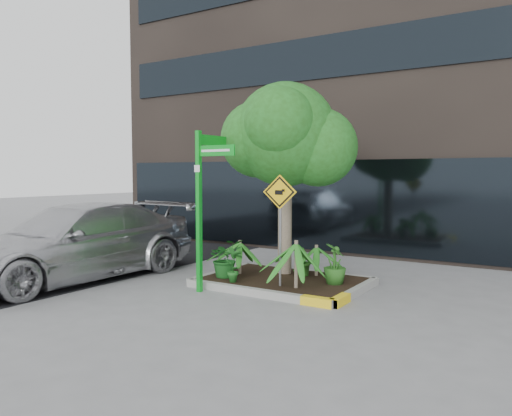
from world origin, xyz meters
The scene contains 15 objects.
ground centered at (0.00, 0.00, 0.00)m, with size 80.00×80.00×0.00m, color gray.
asphalt_road centered at (-6.50, 0.00, 0.01)m, with size 7.00×80.00×0.01m, color black.
building centered at (0.50, 8.50, 7.50)m, with size 18.00×8.00×15.00m, color #2D2621.
planter centered at (0.23, 0.27, 0.10)m, with size 3.35×2.36×0.15m.
tree centered at (-0.04, 0.82, 3.15)m, with size 2.88×2.55×4.32m.
palm_front centered at (0.83, -0.32, 1.00)m, with size 1.02×1.02×1.14m.
palm_left centered at (-0.82, 0.21, 0.83)m, with size 0.82×0.82×0.91m.
palm_back centered at (0.67, 0.91, 0.76)m, with size 0.74×0.74×0.82m.
parked_car centered at (-3.95, -1.60, 0.82)m, with size 2.31×5.68×1.65m, color #BCBCC1.
shrub_a centered at (-0.88, -0.24, 0.55)m, with size 0.73×0.73×0.81m, color #19591D.
shrub_b centered at (1.31, 0.39, 0.55)m, with size 0.44×0.44×0.79m, color #29661E.
shrub_c centered at (-0.46, -0.55, 0.51)m, with size 0.38×0.38×0.73m, color #1F6721.
shrub_d centered at (0.46, 0.73, 0.48)m, with size 0.36×0.36×0.65m, color #29691E.
street_sign_post centered at (-0.86, -1.00, 1.95)m, with size 0.93×0.92×3.15m.
cattle_sign centered at (0.50, -0.37, 1.60)m, with size 0.65×0.17×2.15m.
Camera 1 is at (5.17, -8.65, 2.33)m, focal length 35.00 mm.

